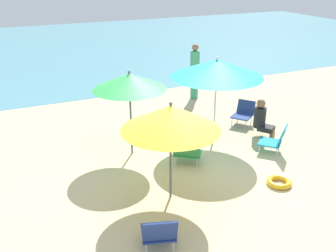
{
  "coord_description": "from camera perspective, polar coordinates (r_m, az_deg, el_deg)",
  "views": [
    {
      "loc": [
        -2.92,
        -5.96,
        3.88
      ],
      "look_at": [
        0.2,
        0.97,
        0.7
      ],
      "focal_mm": 42.19,
      "sensor_mm": 36.0,
      "label": 1
    }
  ],
  "objects": [
    {
      "name": "swim_ring",
      "position": [
        7.76,
        15.77,
        -7.8
      ],
      "size": [
        0.47,
        0.47,
        0.1
      ],
      "primitive_type": "torus",
      "color": "yellow",
      "rests_on": "ground_plane"
    },
    {
      "name": "beach_chair_b",
      "position": [
        8.03,
        2.74,
        -3.7
      ],
      "size": [
        0.74,
        0.73,
        0.61
      ],
      "rotation": [
        0.0,
        0.0,
        0.93
      ],
      "color": "#33934C",
      "rests_on": "ground_plane"
    },
    {
      "name": "umbrella_teal",
      "position": [
        8.7,
        7.06,
        8.32
      ],
      "size": [
        2.05,
        2.05,
        2.0
      ],
      "color": "silver",
      "rests_on": "ground_plane"
    },
    {
      "name": "beach_chair_a",
      "position": [
        5.83,
        -1.28,
        -15.13
      ],
      "size": [
        0.63,
        0.68,
        0.62
      ],
      "rotation": [
        0.0,
        0.0,
        1.28
      ],
      "color": "navy",
      "rests_on": "ground_plane"
    },
    {
      "name": "person_b",
      "position": [
        11.91,
        3.87,
        7.92
      ],
      "size": [
        0.28,
        0.28,
        1.66
      ],
      "rotation": [
        0.0,
        0.0,
        3.21
      ],
      "color": "#389970",
      "rests_on": "ground_plane"
    },
    {
      "name": "umbrella_green",
      "position": [
        8.09,
        -5.6,
        6.41
      ],
      "size": [
        1.53,
        1.53,
        1.85
      ],
      "color": "#4C4C51",
      "rests_on": "ground_plane"
    },
    {
      "name": "person_a",
      "position": [
        9.59,
        13.4,
        1.1
      ],
      "size": [
        0.46,
        0.52,
        0.92
      ],
      "rotation": [
        0.0,
        0.0,
        5.31
      ],
      "color": "black",
      "rests_on": "ground_plane"
    },
    {
      "name": "beach_chair_c",
      "position": [
        10.29,
        10.87,
        1.93
      ],
      "size": [
        0.75,
        0.72,
        0.58
      ],
      "rotation": [
        0.0,
        0.0,
        -2.51
      ],
      "color": "navy",
      "rests_on": "ground_plane"
    },
    {
      "name": "ground_plane",
      "position": [
        7.69,
        1.59,
        -7.61
      ],
      "size": [
        40.0,
        40.0,
        0.0
      ],
      "primitive_type": "plane",
      "color": "#D3BC8C"
    },
    {
      "name": "umbrella_yellow",
      "position": [
        6.44,
        0.4,
        1.19
      ],
      "size": [
        1.67,
        1.67,
        1.79
      ],
      "color": "#4C4C51",
      "rests_on": "ground_plane"
    },
    {
      "name": "sea_water",
      "position": [
        19.97,
        -15.69,
        10.7
      ],
      "size": [
        40.0,
        16.0,
        0.01
      ],
      "primitive_type": "cube",
      "color": "#5693A3",
      "rests_on": "ground_plane"
    },
    {
      "name": "beach_chair_d",
      "position": [
        8.89,
        15.29,
        -1.85
      ],
      "size": [
        0.71,
        0.72,
        0.64
      ],
      "rotation": [
        0.0,
        0.0,
        2.32
      ],
      "color": "teal",
      "rests_on": "ground_plane"
    }
  ]
}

